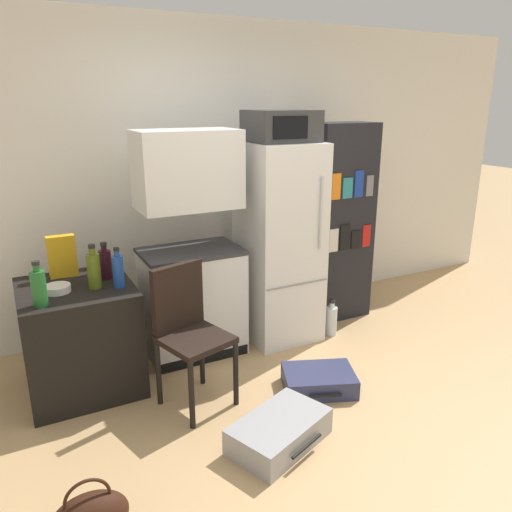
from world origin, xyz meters
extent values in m
plane|color=tan|center=(0.00, 0.00, 0.00)|extent=(24.00, 24.00, 0.00)
cube|color=white|center=(0.20, 2.00, 1.31)|extent=(6.40, 0.10, 2.63)
cube|color=black|center=(-1.39, 1.22, 0.38)|extent=(0.74, 0.76, 0.76)
cube|color=white|center=(-0.51, 1.35, 0.42)|extent=(0.75, 0.49, 0.83)
cube|color=#333338|center=(-0.51, 1.35, 0.85)|extent=(0.77, 0.50, 0.03)
cube|color=white|center=(-0.51, 1.35, 1.47)|extent=(0.75, 0.42, 0.57)
cube|color=black|center=(-0.51, 1.10, 0.04)|extent=(0.72, 0.01, 0.08)
cube|color=white|center=(0.25, 1.30, 0.82)|extent=(0.58, 0.60, 1.65)
cube|color=gray|center=(0.25, 1.00, 0.56)|extent=(0.56, 0.01, 0.01)
cylinder|color=silver|center=(0.44, 0.99, 1.12)|extent=(0.02, 0.02, 0.58)
cube|color=#333333|center=(0.25, 1.30, 1.77)|extent=(0.51, 0.43, 0.24)
cube|color=black|center=(0.21, 1.08, 1.77)|extent=(0.29, 0.01, 0.16)
cube|color=black|center=(0.95, 1.43, 0.89)|extent=(0.57, 0.34, 1.78)
cube|color=silver|center=(0.77, 1.26, 0.79)|extent=(0.09, 0.01, 0.20)
cube|color=black|center=(0.89, 1.26, 0.81)|extent=(0.10, 0.01, 0.23)
cube|color=black|center=(1.01, 1.26, 0.77)|extent=(0.09, 0.01, 0.16)
cube|color=red|center=(1.13, 1.26, 0.79)|extent=(0.09, 0.01, 0.20)
cube|color=orange|center=(0.77, 1.26, 1.27)|extent=(0.09, 0.01, 0.22)
cube|color=teal|center=(0.89, 1.26, 1.24)|extent=(0.10, 0.01, 0.18)
cube|color=#193899|center=(1.01, 1.26, 1.27)|extent=(0.09, 0.01, 0.23)
cube|color=slate|center=(1.13, 1.26, 1.25)|extent=(0.07, 0.01, 0.18)
cylinder|color=#1E47A3|center=(-1.12, 1.07, 0.87)|extent=(0.07, 0.07, 0.22)
cylinder|color=#1E47A3|center=(-1.12, 1.07, 0.99)|extent=(0.03, 0.03, 0.04)
cylinder|color=black|center=(-1.12, 1.07, 1.02)|extent=(0.04, 0.04, 0.02)
cylinder|color=#1E6028|center=(-1.62, 0.96, 0.87)|extent=(0.09, 0.09, 0.22)
cylinder|color=#1E6028|center=(-1.62, 0.96, 1.00)|extent=(0.04, 0.04, 0.04)
cylinder|color=black|center=(-1.62, 0.96, 1.03)|extent=(0.05, 0.05, 0.02)
cylinder|color=black|center=(-1.17, 1.28, 0.86)|extent=(0.09, 0.09, 0.21)
cylinder|color=black|center=(-1.17, 1.28, 0.98)|extent=(0.04, 0.04, 0.04)
cylinder|color=black|center=(-1.17, 1.28, 1.01)|extent=(0.04, 0.04, 0.02)
cylinder|color=#566619|center=(-1.27, 1.13, 0.88)|extent=(0.09, 0.09, 0.23)
cylinder|color=#566619|center=(-1.27, 1.13, 1.01)|extent=(0.04, 0.04, 0.04)
cylinder|color=black|center=(-1.27, 1.13, 1.05)|extent=(0.05, 0.05, 0.02)
cylinder|color=silver|center=(-1.51, 1.16, 0.78)|extent=(0.17, 0.17, 0.05)
cube|color=gold|center=(-1.43, 1.46, 0.91)|extent=(0.19, 0.07, 0.30)
cylinder|color=black|center=(-0.88, 0.40, 0.23)|extent=(0.04, 0.04, 0.46)
cylinder|color=black|center=(-0.53, 0.51, 0.23)|extent=(0.04, 0.04, 0.46)
cylinder|color=black|center=(-0.98, 0.75, 0.23)|extent=(0.04, 0.04, 0.46)
cylinder|color=black|center=(-0.63, 0.85, 0.23)|extent=(0.04, 0.04, 0.46)
cube|color=black|center=(-0.75, 0.63, 0.48)|extent=(0.50, 0.50, 0.04)
cube|color=black|center=(-0.81, 0.80, 0.72)|extent=(0.38, 0.16, 0.45)
cube|color=navy|center=(0.07, 0.40, 0.07)|extent=(0.59, 0.50, 0.14)
cylinder|color=black|center=(0.00, 0.22, 0.07)|extent=(0.21, 0.10, 0.02)
cube|color=#99999E|center=(-0.47, 0.02, 0.08)|extent=(0.69, 0.56, 0.17)
cylinder|color=black|center=(-0.40, -0.17, 0.08)|extent=(0.26, 0.12, 0.02)
torus|color=#33190F|center=(-1.59, -0.17, 0.23)|extent=(0.21, 0.02, 0.21)
cylinder|color=silver|center=(0.65, 1.08, 0.13)|extent=(0.10, 0.10, 0.25)
cylinder|color=silver|center=(0.65, 1.08, 0.28)|extent=(0.04, 0.04, 0.05)
cylinder|color=black|center=(0.65, 1.08, 0.31)|extent=(0.05, 0.05, 0.03)
camera|label=1|loc=(-1.74, -2.15, 1.96)|focal=35.00mm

